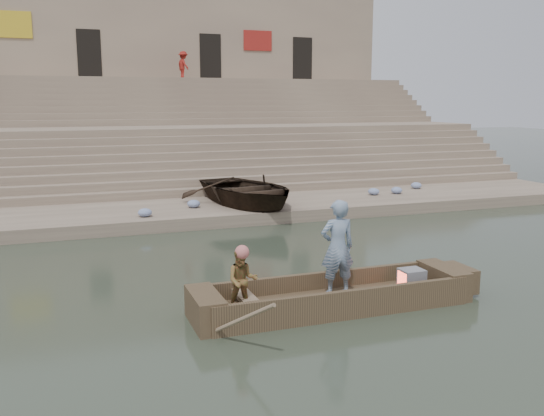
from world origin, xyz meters
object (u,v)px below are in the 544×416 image
standing_man (337,247)px  television (411,279)px  rowing_man (242,280)px  beached_rowboat (247,190)px  pedestrian (183,65)px  main_rowboat (333,303)px

standing_man → television: bearing=176.3°
rowing_man → beached_rowboat: 10.16m
standing_man → pedestrian: size_ratio=1.22×
main_rowboat → pedestrian: size_ratio=3.21×
television → beached_rowboat: bearing=92.9°
main_rowboat → pedestrian: 25.41m
pedestrian → main_rowboat: bearing=159.5°
standing_man → beached_rowboat: 9.41m
standing_man → television: 1.77m
television → standing_man: bearing=173.2°
main_rowboat → rowing_man: size_ratio=4.26×
rowing_man → beached_rowboat: size_ratio=0.23×
main_rowboat → television: size_ratio=10.87×
main_rowboat → standing_man: (0.17, 0.19, 1.06)m
standing_man → television: (1.59, -0.19, -0.75)m
standing_man → beached_rowboat: standing_man is taller
standing_man → pedestrian: (2.06, 24.43, 4.81)m
rowing_man → pedestrian: pedestrian is taller
beached_rowboat → pedestrian: (0.95, 15.09, 5.06)m
television → pedestrian: bearing=88.9°
main_rowboat → standing_man: 1.09m
main_rowboat → standing_man: standing_man is taller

